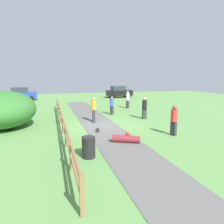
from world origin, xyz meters
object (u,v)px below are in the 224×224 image
at_px(parked_car_blue, 21,94).
at_px(bystander_black, 145,107).
at_px(skater_fallen, 126,139).
at_px(bystander_red, 174,119).
at_px(skateboard_loose, 98,130).
at_px(bystander_white, 128,99).
at_px(trash_bin, 89,147).
at_px(skater_riding, 94,108).
at_px(parked_car_black, 119,92).
at_px(bush_large, 3,110).
at_px(bystander_blue, 112,105).

bearing_deg(parked_car_blue, bystander_black, -56.76).
xyz_separation_m(skater_fallen, bystander_red, (3.07, 0.41, 0.77)).
bearing_deg(skateboard_loose, bystander_white, 57.91).
relative_size(trash_bin, skater_riding, 0.49).
height_order(skater_riding, bystander_black, skater_riding).
height_order(trash_bin, skater_riding, skater_riding).
bearing_deg(parked_car_blue, trash_bin, -76.90).
bearing_deg(parked_car_blue, skater_fallen, -70.91).
bearing_deg(parked_car_blue, parked_car_black, 0.00).
relative_size(bush_large, skater_riding, 2.73).
bearing_deg(bystander_blue, bystander_red, -78.71).
distance_m(trash_bin, bystander_white, 13.98).
xyz_separation_m(skater_fallen, bystander_blue, (1.59, 7.84, 0.70)).
bearing_deg(bystander_blue, bystander_black, -53.68).
relative_size(bystander_white, parked_car_blue, 0.43).
height_order(bystander_black, parked_car_black, parked_car_black).
relative_size(skater_fallen, parked_car_blue, 0.33).
height_order(skater_riding, parked_car_black, parked_car_black).
bearing_deg(parked_car_black, skater_riding, -114.57).
xyz_separation_m(trash_bin, parked_car_blue, (-5.55, 23.84, 0.51)).
bearing_deg(bystander_black, bystander_red, -95.54).
bearing_deg(bystander_white, skater_fallen, -111.59).
height_order(bystander_black, bystander_blue, bystander_black).
distance_m(bystander_black, parked_car_black, 17.64).
bearing_deg(bush_large, bystander_white, 27.17).
bearing_deg(bush_large, skateboard_loose, -25.03).
relative_size(bystander_red, parked_car_blue, 0.41).
relative_size(bush_large, skateboard_loose, 6.14).
height_order(bystander_black, parked_car_blue, parked_car_blue).
relative_size(bush_large, skater_fallen, 3.54).
relative_size(bush_large, parked_car_blue, 1.18).
xyz_separation_m(skateboard_loose, bystander_black, (4.46, 2.63, 0.88)).
bearing_deg(bystander_white, bush_large, -152.83).
bearing_deg(trash_bin, parked_car_black, 68.35).
bearing_deg(skater_riding, bystander_blue, 49.77).
xyz_separation_m(bush_large, bystander_black, (10.26, -0.07, -0.26)).
bearing_deg(bystander_white, parked_car_black, 75.75).
bearing_deg(bystander_blue, bush_large, -162.78).
height_order(skater_fallen, parked_car_black, parked_car_black).
xyz_separation_m(skateboard_loose, parked_car_blue, (-6.84, 19.87, 0.87)).
distance_m(bystander_white, parked_car_black, 11.86).
relative_size(skateboard_loose, bystander_white, 0.45).
relative_size(bystander_white, bystander_blue, 1.13).
bearing_deg(skater_fallen, skater_riding, 96.70).
bearing_deg(skater_fallen, bystander_black, 55.72).
relative_size(skater_fallen, bystander_black, 0.81).
height_order(trash_bin, parked_car_black, parked_car_black).
bearing_deg(skater_fallen, parked_car_blue, 109.09).
height_order(bush_large, trash_bin, bush_large).
bearing_deg(parked_car_blue, skater_riding, -67.44).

